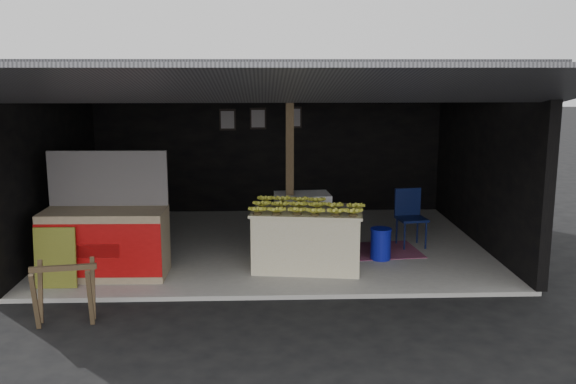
{
  "coord_description": "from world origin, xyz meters",
  "views": [
    {
      "loc": [
        -0.1,
        -7.78,
        2.93
      ],
      "look_at": [
        0.26,
        1.57,
        1.1
      ],
      "focal_mm": 40.0,
      "sensor_mm": 36.0,
      "label": 1
    }
  ],
  "objects_px": {
    "neighbor_stall": "(106,240)",
    "water_barrel": "(381,245)",
    "banana_table": "(307,239)",
    "plastic_chair": "(410,212)",
    "white_crate": "(302,223)",
    "sawhorse": "(64,288)"
  },
  "relations": [
    {
      "from": "sawhorse",
      "to": "white_crate",
      "type": "bearing_deg",
      "value": 33.38
    },
    {
      "from": "neighbor_stall",
      "to": "sawhorse",
      "type": "distance_m",
      "value": 1.6
    },
    {
      "from": "banana_table",
      "to": "white_crate",
      "type": "bearing_deg",
      "value": 99.46
    },
    {
      "from": "neighbor_stall",
      "to": "plastic_chair",
      "type": "height_order",
      "value": "neighbor_stall"
    },
    {
      "from": "neighbor_stall",
      "to": "plastic_chair",
      "type": "distance_m",
      "value": 4.78
    },
    {
      "from": "white_crate",
      "to": "sawhorse",
      "type": "bearing_deg",
      "value": -141.74
    },
    {
      "from": "banana_table",
      "to": "neighbor_stall",
      "type": "xyz_separation_m",
      "value": [
        -2.82,
        -0.26,
        0.08
      ]
    },
    {
      "from": "white_crate",
      "to": "plastic_chair",
      "type": "xyz_separation_m",
      "value": [
        1.77,
        0.31,
        0.08
      ]
    },
    {
      "from": "banana_table",
      "to": "plastic_chair",
      "type": "relative_size",
      "value": 1.81
    },
    {
      "from": "white_crate",
      "to": "sawhorse",
      "type": "relative_size",
      "value": 1.27
    },
    {
      "from": "water_barrel",
      "to": "white_crate",
      "type": "bearing_deg",
      "value": 158.62
    },
    {
      "from": "plastic_chair",
      "to": "white_crate",
      "type": "bearing_deg",
      "value": -178.55
    },
    {
      "from": "water_barrel",
      "to": "plastic_chair",
      "type": "xyz_separation_m",
      "value": [
        0.6,
        0.77,
        0.32
      ]
    },
    {
      "from": "banana_table",
      "to": "plastic_chair",
      "type": "distance_m",
      "value": 2.09
    },
    {
      "from": "sawhorse",
      "to": "plastic_chair",
      "type": "xyz_separation_m",
      "value": [
        4.66,
        3.0,
        0.16
      ]
    },
    {
      "from": "white_crate",
      "to": "plastic_chair",
      "type": "relative_size",
      "value": 1.0
    },
    {
      "from": "white_crate",
      "to": "neighbor_stall",
      "type": "bearing_deg",
      "value": -163.32
    },
    {
      "from": "banana_table",
      "to": "water_barrel",
      "type": "relative_size",
      "value": 3.75
    },
    {
      "from": "neighbor_stall",
      "to": "sawhorse",
      "type": "bearing_deg",
      "value": -92.32
    },
    {
      "from": "neighbor_stall",
      "to": "plastic_chair",
      "type": "bearing_deg",
      "value": 18.12
    },
    {
      "from": "neighbor_stall",
      "to": "water_barrel",
      "type": "bearing_deg",
      "value": 10.14
    },
    {
      "from": "banana_table",
      "to": "neighbor_stall",
      "type": "relative_size",
      "value": 0.98
    }
  ]
}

